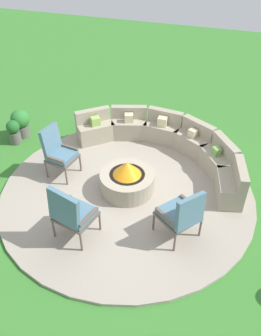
{
  "coord_description": "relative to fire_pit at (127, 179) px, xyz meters",
  "views": [
    {
      "loc": [
        1.72,
        -4.77,
        4.54
      ],
      "look_at": [
        0.0,
        0.2,
        0.45
      ],
      "focal_mm": 36.42,
      "sensor_mm": 36.0,
      "label": 1
    }
  ],
  "objects": [
    {
      "name": "ground_plane",
      "position": [
        0.0,
        0.0,
        -0.31
      ],
      "size": [
        24.0,
        24.0,
        0.0
      ],
      "primitive_type": "plane",
      "color": "#387A2D"
    },
    {
      "name": "patio_circle",
      "position": [
        0.0,
        0.0,
        -0.28
      ],
      "size": [
        4.95,
        4.95,
        0.06
      ],
      "primitive_type": "cylinder",
      "color": "#9E9384",
      "rests_on": "ground_plane"
    },
    {
      "name": "lounge_chair_front_right",
      "position": [
        -0.44,
        -1.43,
        0.31
      ],
      "size": [
        0.72,
        0.68,
        1.13
      ],
      "rotation": [
        0.0,
        0.0,
        6.08
      ],
      "color": "brown",
      "rests_on": "patio_circle"
    },
    {
      "name": "fire_pit",
      "position": [
        0.0,
        0.0,
        0.0
      ],
      "size": [
        1.06,
        1.06,
        0.67
      ],
      "color": "#9E937F",
      "rests_on": "patio_circle"
    },
    {
      "name": "potted_plant_1",
      "position": [
        -3.11,
        0.8,
        0.01
      ],
      "size": [
        0.31,
        0.31,
        0.59
      ],
      "color": "#605B56",
      "rests_on": "ground_plane"
    },
    {
      "name": "potted_plant_5",
      "position": [
        -3.12,
        1.12,
        0.06
      ],
      "size": [
        0.45,
        0.45,
        0.69
      ],
      "color": "#605B56",
      "rests_on": "ground_plane"
    },
    {
      "name": "curved_stone_bench",
      "position": [
        0.44,
        1.44,
        0.04
      ],
      "size": [
        3.97,
        2.23,
        0.74
      ],
      "color": "#9E937F",
      "rests_on": "patio_circle"
    },
    {
      "name": "lounge_chair_front_left",
      "position": [
        -1.49,
        0.05,
        0.3
      ],
      "size": [
        0.63,
        0.6,
        1.07
      ],
      "rotation": [
        0.0,
        0.0,
        4.57
      ],
      "color": "brown",
      "rests_on": "patio_circle"
    },
    {
      "name": "lounge_chair_back_left",
      "position": [
        1.24,
        -0.83,
        0.28
      ],
      "size": [
        0.83,
        0.84,
        1.01
      ],
      "rotation": [
        0.0,
        0.0,
        7.22
      ],
      "color": "brown",
      "rests_on": "patio_circle"
    }
  ]
}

